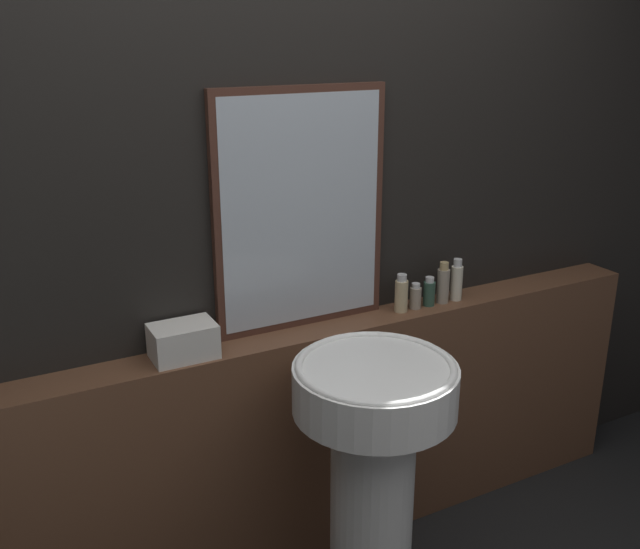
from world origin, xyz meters
name	(u,v)px	position (x,y,z in m)	size (l,w,h in m)	color
wall_back	(290,231)	(0.00, 1.32, 1.25)	(8.00, 0.06, 2.50)	black
vanity_counter	(307,443)	(0.00, 1.21, 0.46)	(2.98, 0.17, 0.91)	brown
pedestal_sink	(373,465)	(0.01, 0.77, 0.62)	(0.51, 0.51, 0.97)	white
mirror	(301,211)	(0.02, 1.27, 1.33)	(0.64, 0.03, 0.84)	#47281E
towel_stack	(183,341)	(-0.44, 1.21, 0.97)	(0.21, 0.14, 0.11)	silver
shampoo_bottle	(401,294)	(0.40, 1.21, 0.98)	(0.05, 0.05, 0.15)	#C6B284
conditioner_bottle	(415,297)	(0.47, 1.21, 0.96)	(0.04, 0.04, 0.10)	gray
lotion_bottle	(429,292)	(0.53, 1.21, 0.96)	(0.05, 0.05, 0.11)	#2D4C3D
body_wash_bottle	(443,284)	(0.60, 1.21, 0.99)	(0.05, 0.05, 0.16)	gray
hand_soap_bottle	(457,281)	(0.66, 1.21, 0.99)	(0.05, 0.05, 0.17)	beige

